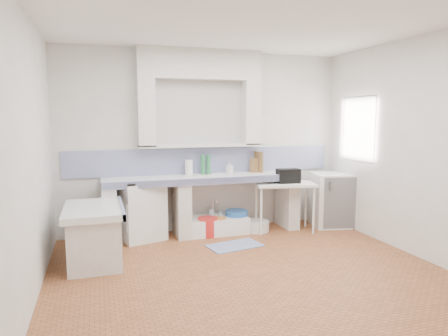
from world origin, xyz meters
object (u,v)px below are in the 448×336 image
object	(u,v)px
sink	(216,226)
side_table	(284,207)
stove	(141,211)
fridge	(330,200)

from	to	relation	value
sink	side_table	xyz separation A→B (m)	(1.06, -0.20, 0.27)
stove	fridge	world-z (taller)	fridge
sink	side_table	distance (m)	1.11
stove	sink	world-z (taller)	stove
side_table	fridge	bearing A→B (deg)	14.80
sink	fridge	bearing A→B (deg)	-4.68
side_table	fridge	xyz separation A→B (m)	(0.85, 0.05, 0.05)
sink	side_table	size ratio (longest dim) A/B	1.02
stove	sink	distance (m)	1.19
sink	side_table	world-z (taller)	side_table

